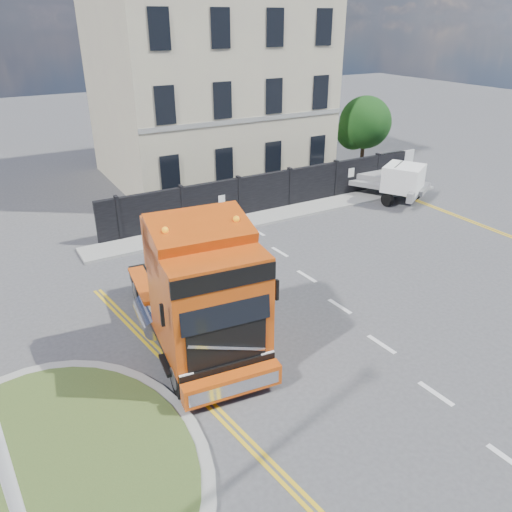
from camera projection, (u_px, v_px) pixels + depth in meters
ground at (261, 324)px, 16.29m from camera, size 120.00×120.00×0.00m
traffic_island at (51, 478)px, 10.77m from camera, size 6.80×6.80×0.17m
hoarding_fence at (282, 190)px, 25.84m from camera, size 18.80×0.25×2.00m
georgian_building at (208, 79)px, 29.39m from camera, size 12.30×10.30×12.80m
tree at (362, 125)px, 30.89m from camera, size 3.20×3.20×4.80m
pavement_far at (282, 214)px, 25.29m from camera, size 20.00×1.60×0.12m
truck at (201, 297)px, 14.15m from camera, size 3.37×7.32×4.24m
flatbed_pickup at (395, 180)px, 26.95m from camera, size 4.18×5.46×2.06m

